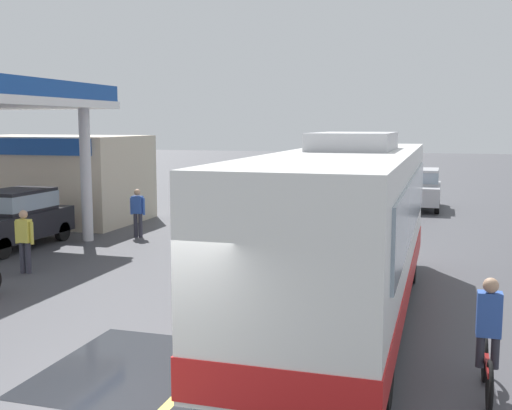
# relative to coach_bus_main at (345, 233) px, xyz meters

# --- Properties ---
(ground) EXTENTS (120.00, 120.00, 0.00)m
(ground) POSITION_rel_coach_bus_main_xyz_m (-1.71, 14.56, -1.72)
(ground) COLOR #424247
(lane_divider_stripe) EXTENTS (0.16, 50.00, 0.01)m
(lane_divider_stripe) POSITION_rel_coach_bus_main_xyz_m (-1.71, 9.56, -1.72)
(lane_divider_stripe) COLOR #D8CC4C
(lane_divider_stripe) RESTS_ON ground
(wet_puddle_patch) EXTENTS (3.01, 3.21, 0.01)m
(wet_puddle_patch) POSITION_rel_coach_bus_main_xyz_m (-2.63, -3.59, -1.72)
(wet_puddle_patch) COLOR #26282D
(wet_puddle_patch) RESTS_ON ground
(coach_bus_main) EXTENTS (2.60, 11.04, 3.69)m
(coach_bus_main) POSITION_rel_coach_bus_main_xyz_m (0.00, 0.00, 0.00)
(coach_bus_main) COLOR white
(coach_bus_main) RESTS_ON ground
(gas_station_roadside) EXTENTS (9.10, 11.95, 5.10)m
(gas_station_roadside) POSITION_rel_coach_bus_main_xyz_m (-13.18, 7.43, 0.91)
(gas_station_roadside) COLOR #194799
(gas_station_roadside) RESTS_ON ground
(car_at_pump) EXTENTS (1.70, 4.20, 1.82)m
(car_at_pump) POSITION_rel_coach_bus_main_xyz_m (-11.02, 4.23, -0.71)
(car_at_pump) COLOR black
(car_at_pump) RESTS_ON ground
(minibus_opposing_lane) EXTENTS (2.04, 6.13, 2.44)m
(minibus_opposing_lane) POSITION_rel_coach_bus_main_xyz_m (-4.04, 16.68, -0.25)
(minibus_opposing_lane) COLOR teal
(minibus_opposing_lane) RESTS_ON ground
(cyclist_on_shoulder) EXTENTS (0.34, 1.82, 1.72)m
(cyclist_on_shoulder) POSITION_rel_coach_bus_main_xyz_m (2.51, -3.03, -0.94)
(cyclist_on_shoulder) COLOR black
(cyclist_on_shoulder) RESTS_ON ground
(pedestrian_near_pump) EXTENTS (0.55, 0.22, 1.66)m
(pedestrian_near_pump) POSITION_rel_coach_bus_main_xyz_m (-8.53, 1.39, -0.79)
(pedestrian_near_pump) COLOR #33333F
(pedestrian_near_pump) RESTS_ON ground
(pedestrian_by_shop) EXTENTS (0.55, 0.22, 1.66)m
(pedestrian_by_shop) POSITION_rel_coach_bus_main_xyz_m (-8.18, 7.01, -0.79)
(pedestrian_by_shop) COLOR #33333F
(pedestrian_by_shop) RESTS_ON ground
(car_trailing_behind_bus) EXTENTS (1.70, 4.20, 1.82)m
(car_trailing_behind_bus) POSITION_rel_coach_bus_main_xyz_m (0.84, 17.40, -0.71)
(car_trailing_behind_bus) COLOR #B2B2B7
(car_trailing_behind_bus) RESTS_ON ground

